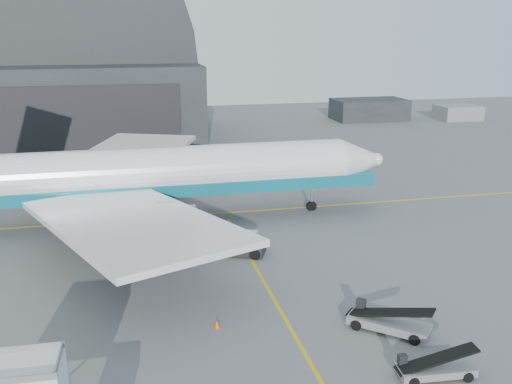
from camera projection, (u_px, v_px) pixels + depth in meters
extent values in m
plane|color=#565659|center=(278.00, 307.00, 36.83)|extent=(200.00, 200.00, 0.00)
cube|color=gold|center=(225.00, 213.00, 55.55)|extent=(80.00, 0.25, 0.02)
cube|color=gold|center=(287.00, 321.00, 34.95)|extent=(0.25, 40.00, 0.02)
cube|color=black|center=(40.00, 102.00, 91.27)|extent=(50.00, 28.00, 12.00)
cube|color=black|center=(27.00, 121.00, 78.34)|extent=(42.00, 0.40, 9.50)
cube|color=black|center=(368.00, 120.00, 112.47)|extent=(14.00, 8.00, 4.00)
cube|color=gray|center=(457.00, 120.00, 112.40)|extent=(8.00, 6.00, 2.80)
cylinder|color=white|center=(169.00, 171.00, 52.09)|extent=(33.23, 4.43, 4.43)
cone|color=white|center=(359.00, 160.00, 56.13)|extent=(4.06, 4.43, 4.43)
sphere|color=white|center=(376.00, 159.00, 56.53)|extent=(1.29, 1.29, 1.29)
cube|color=black|center=(349.00, 155.00, 55.73)|extent=(2.40, 2.03, 0.65)
cube|color=#0D5F73|center=(169.00, 186.00, 52.49)|extent=(38.77, 4.48, 1.11)
cube|color=white|center=(130.00, 222.00, 41.18)|extent=(17.02, 22.63, 1.35)
cube|color=white|center=(127.00, 157.00, 61.92)|extent=(17.02, 22.63, 1.35)
cylinder|color=gray|center=(166.00, 222.00, 45.64)|extent=(4.80, 2.49, 2.49)
cylinder|color=gray|center=(155.00, 177.00, 59.47)|extent=(4.80, 2.49, 2.49)
cylinder|color=#A5A5AA|center=(312.00, 198.00, 56.06)|extent=(0.26, 0.26, 2.58)
cylinder|color=black|center=(312.00, 206.00, 56.30)|extent=(1.02, 0.32, 1.02)
cylinder|color=black|center=(152.00, 227.00, 50.11)|extent=(1.20, 0.42, 1.20)
cylinder|color=black|center=(149.00, 207.00, 55.64)|extent=(1.20, 0.42, 1.20)
cube|color=black|center=(240.00, 247.00, 45.41)|extent=(4.42, 3.49, 0.88)
cube|color=silver|center=(247.00, 238.00, 45.10)|extent=(1.94, 2.15, 0.88)
cylinder|color=black|center=(255.00, 255.00, 44.31)|extent=(0.94, 0.65, 0.88)
cylinder|color=black|center=(259.00, 245.00, 46.15)|extent=(0.94, 0.65, 0.88)
cylinder|color=black|center=(221.00, 252.00, 44.76)|extent=(0.94, 0.65, 0.88)
cylinder|color=black|center=(226.00, 243.00, 46.60)|extent=(0.94, 0.65, 0.88)
cube|color=gray|center=(436.00, 370.00, 29.30)|extent=(4.08, 1.66, 0.41)
cube|color=black|center=(437.00, 359.00, 29.13)|extent=(4.30, 1.23, 1.16)
cube|color=black|center=(402.00, 360.00, 29.42)|extent=(0.48, 0.40, 0.54)
cylinder|color=black|center=(468.00, 377.00, 28.95)|extent=(0.56, 0.27, 0.54)
cylinder|color=black|center=(456.00, 363.00, 30.15)|extent=(0.56, 0.27, 0.54)
cylinder|color=black|center=(414.00, 382.00, 28.53)|extent=(0.56, 0.27, 0.54)
cylinder|color=black|center=(404.00, 368.00, 29.74)|extent=(0.56, 0.27, 0.54)
cube|color=gray|center=(389.00, 324.00, 33.71)|extent=(4.62, 4.38, 0.49)
cube|color=black|center=(390.00, 312.00, 33.50)|extent=(4.50, 4.18, 1.38)
cube|color=black|center=(361.00, 304.00, 34.97)|extent=(0.69, 0.68, 0.65)
cylinder|color=black|center=(415.00, 340.00, 32.32)|extent=(0.66, 0.63, 0.65)
cylinder|color=black|center=(421.00, 328.00, 33.60)|extent=(0.66, 0.63, 0.65)
cylinder|color=black|center=(356.00, 325.00, 33.92)|extent=(0.66, 0.63, 0.65)
cylinder|color=black|center=(365.00, 314.00, 35.20)|extent=(0.66, 0.63, 0.65)
cube|color=#E94B07|center=(217.00, 327.00, 34.24)|extent=(0.35, 0.35, 0.03)
cone|color=#E94B07|center=(217.00, 324.00, 34.18)|extent=(0.35, 0.35, 0.51)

